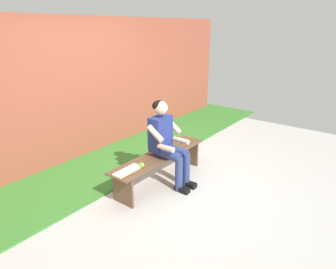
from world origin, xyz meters
TOP-DOWN VIEW (x-y plane):
  - ground_plane at (1.08, 1.00)m, footprint 10.00×7.00m
  - grass_strip at (0.00, -1.34)m, footprint 9.00×1.99m
  - brick_wall at (0.50, -1.79)m, footprint 9.50×0.24m
  - bench_near at (0.00, 0.00)m, footprint 1.79×0.40m
  - person_seated at (-0.04, 0.10)m, footprint 0.50×0.69m
  - apple at (0.48, 0.07)m, footprint 0.07×0.07m
  - book_open at (0.67, 0.01)m, footprint 0.41×0.16m

SIDE VIEW (x-z plane):
  - ground_plane at x=1.08m, z-range -0.04..0.00m
  - grass_strip at x=0.00m, z-range 0.00..0.03m
  - bench_near at x=0.00m, z-range 0.12..0.56m
  - book_open at x=0.67m, z-range 0.44..0.46m
  - apple at x=0.48m, z-range 0.44..0.51m
  - person_seated at x=-0.04m, z-range 0.06..1.30m
  - brick_wall at x=0.50m, z-range 0.00..2.39m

